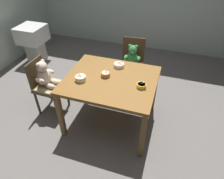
{
  "coord_description": "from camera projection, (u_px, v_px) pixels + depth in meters",
  "views": [
    {
      "loc": [
        0.65,
        -1.96,
        2.2
      ],
      "look_at": [
        0.0,
        0.05,
        0.54
      ],
      "focal_mm": 32.37,
      "sensor_mm": 36.0,
      "label": 1
    }
  ],
  "objects": [
    {
      "name": "ground_plane",
      "position": [
        111.0,
        121.0,
        2.99
      ],
      "size": [
        5.2,
        5.2,
        0.04
      ],
      "color": "slate"
    },
    {
      "name": "dining_table",
      "position": [
        111.0,
        84.0,
        2.57
      ],
      "size": [
        1.14,
        0.96,
        0.75
      ],
      "color": "brown",
      "rests_on": "ground_plane"
    },
    {
      "name": "teddy_chair_far_center",
      "position": [
        132.0,
        61.0,
        3.28
      ],
      "size": [
        0.42,
        0.4,
        0.88
      ],
      "rotation": [
        0.0,
        0.0,
        -1.49
      ],
      "color": "#4B2F1F",
      "rests_on": "ground_plane"
    },
    {
      "name": "teddy_chair_near_left",
      "position": [
        46.0,
        80.0,
        2.84
      ],
      "size": [
        0.39,
        0.39,
        0.85
      ],
      "rotation": [
        0.0,
        0.0,
        -0.03
      ],
      "color": "#4B3B24",
      "rests_on": "ground_plane"
    },
    {
      "name": "porridge_bowl_white_far_center",
      "position": [
        119.0,
        65.0,
        2.72
      ],
      "size": [
        0.15,
        0.14,
        0.12
      ],
      "color": "white",
      "rests_on": "dining_table"
    },
    {
      "name": "porridge_bowl_cream_near_left",
      "position": [
        81.0,
        78.0,
        2.47
      ],
      "size": [
        0.14,
        0.13,
        0.13
      ],
      "color": "beige",
      "rests_on": "dining_table"
    },
    {
      "name": "porridge_bowl_yellow_near_right",
      "position": [
        141.0,
        85.0,
        2.36
      ],
      "size": [
        0.12,
        0.11,
        0.1
      ],
      "color": "yellow",
      "rests_on": "dining_table"
    },
    {
      "name": "porridge_bowl_terracotta_center",
      "position": [
        106.0,
        74.0,
        2.54
      ],
      "size": [
        0.11,
        0.11,
        0.11
      ],
      "color": "#B07245",
      "rests_on": "dining_table"
    },
    {
      "name": "sink_basin",
      "position": [
        33.0,
        39.0,
        4.07
      ],
      "size": [
        0.49,
        0.5,
        0.75
      ],
      "color": "#B7B2A8",
      "rests_on": "ground_plane"
    }
  ]
}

